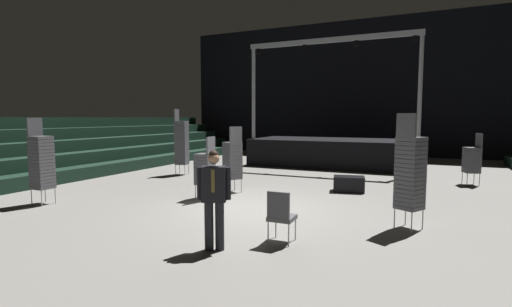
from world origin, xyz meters
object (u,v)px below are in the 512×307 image
Objects in this scene: stage_riser at (336,151)px; man_with_tie at (214,194)px; chair_stack_front_right at (472,159)px; chair_stack_rear_left at (205,168)px; chair_stack_mid_right at (41,161)px; chair_stack_mid_left at (410,172)px; loose_chair_near_man at (281,214)px; equipment_road_case at (349,184)px; chair_stack_mid_centre at (233,159)px; chair_stack_front_left at (182,142)px.

man_with_tie is (0.62, -11.98, 0.27)m from stage_riser.
chair_stack_front_right is 8.82m from chair_stack_rear_left.
stage_riser reaches higher than chair_stack_mid_right.
stage_riser is at bearing 141.19° from chair_stack_mid_left.
chair_stack_mid_left is at bearing 42.15° from loose_chair_near_man.
chair_stack_mid_left is 1.04× the size of chair_stack_mid_right.
chair_stack_front_right reaches higher than equipment_road_case.
chair_stack_mid_left is at bearing -160.79° from man_with_tie.
chair_stack_rear_left is at bearing 122.87° from chair_stack_mid_right.
chair_stack_mid_centre is (-6.63, -4.38, 0.13)m from chair_stack_front_right.
chair_stack_front_left is at bearing -132.91° from stage_riser.
chair_stack_rear_left is (-6.88, -5.51, 0.00)m from chair_stack_front_right.
loose_chair_near_man is at bearing 87.11° from chair_stack_mid_right.
chair_stack_front_right is (5.22, -3.12, 0.18)m from stage_riser.
loose_chair_near_man is at bearing 137.31° from chair_stack_front_right.
chair_stack_front_right is at bearing 64.68° from loose_chair_near_man.
stage_riser is 4.48× the size of man_with_tie.
chair_stack_mid_left is (2.91, 2.66, 0.20)m from man_with_tie.
chair_stack_front_left is at bearing -73.98° from man_with_tie.
chair_stack_mid_right reaches higher than equipment_road_case.
man_with_tie is 9.98m from chair_stack_front_right.
chair_stack_rear_left reaches higher than loose_chair_near_man.
stage_riser reaches higher than chair_stack_mid_left.
stage_riser is 9.98m from chair_stack_mid_left.
stage_riser reaches higher than loose_chair_near_man.
chair_stack_front_right reaches higher than man_with_tie.
stage_riser is 8.79m from chair_stack_rear_left.
chair_stack_mid_centre is 1.15× the size of chair_stack_rear_left.
chair_stack_front_left is at bearing 177.02° from chair_stack_mid_right.
chair_stack_mid_left reaches higher than man_with_tie.
chair_stack_front_right is (10.09, 2.12, -0.42)m from chair_stack_front_left.
chair_stack_rear_left is at bearing -157.14° from chair_stack_mid_left.
loose_chair_near_man is (3.18, -2.57, -0.33)m from chair_stack_rear_left.
man_with_tie is 5.86m from chair_stack_mid_right.
man_with_tie is 8.70m from chair_stack_front_left.
man_with_tie is 0.99× the size of chair_stack_front_right.
chair_stack_rear_left is at bearing 30.58° from chair_stack_front_left.
chair_stack_front_left is 5.67m from chair_stack_mid_right.
chair_stack_mid_left is 1.35× the size of chair_stack_rear_left.
chair_stack_mid_right is (-5.13, -10.90, 0.43)m from stage_riser.
chair_stack_front_right is 0.87× the size of chair_stack_mid_centre.
chair_stack_mid_left reaches higher than chair_stack_front_right.
stage_riser is 7.18m from chair_stack_front_left.
chair_stack_front_left is 1.50× the size of chair_stack_front_right.
chair_stack_rear_left is (-0.25, -1.13, -0.13)m from chair_stack_mid_centre.
chair_stack_front_left is at bearing -175.45° from chair_stack_mid_left.
loose_chair_near_man is at bearing -130.39° from chair_stack_rear_left.
chair_stack_mid_right reaches higher than man_with_tie.
chair_stack_mid_left is at bearing -61.78° from equipment_road_case.
chair_stack_mid_left reaches higher than equipment_road_case.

